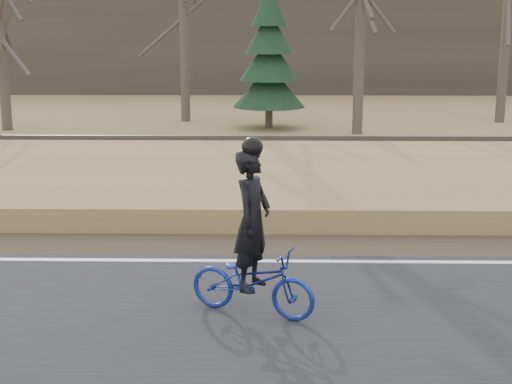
{
  "coord_description": "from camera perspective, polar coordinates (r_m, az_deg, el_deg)",
  "views": [
    {
      "loc": [
        -5.34,
        -10.36,
        3.64
      ],
      "look_at": [
        -5.54,
        0.5,
        1.1
      ],
      "focal_mm": 50.0,
      "sensor_mm": 36.0,
      "label": 1
    }
  ],
  "objects": [
    {
      "name": "treeline_backdrop",
      "position": [
        40.72,
        8.8,
        12.11
      ],
      "size": [
        120.0,
        4.0,
        6.0
      ],
      "primitive_type": "cube",
      "color": "#383328",
      "rests_on": "ground"
    },
    {
      "name": "ballast",
      "position": [
        19.43,
        17.02,
        2.45
      ],
      "size": [
        120.0,
        3.0,
        0.45
      ],
      "primitive_type": "cube",
      "color": "slate",
      "rests_on": "ground"
    },
    {
      "name": "bare_tree_left",
      "position": [
        27.97,
        -5.83,
        14.47
      ],
      "size": [
        0.36,
        0.36,
        8.62
      ],
      "primitive_type": "cylinder",
      "color": "#474034",
      "rests_on": "ground"
    },
    {
      "name": "bare_tree_near_left",
      "position": [
        24.67,
        8.34,
        12.74
      ],
      "size": [
        0.36,
        0.36,
        7.03
      ],
      "primitive_type": "cylinder",
      "color": "#474034",
      "rests_on": "ground"
    },
    {
      "name": "cyclist",
      "position": [
        8.95,
        -0.29,
        -5.27
      ],
      "size": [
        1.76,
        1.15,
        2.28
      ],
      "rotation": [
        0.0,
        0.0,
        1.19
      ],
      "color": "navy",
      "rests_on": "road"
    },
    {
      "name": "conifer",
      "position": [
        25.8,
        1.06,
        10.47
      ],
      "size": [
        2.6,
        2.6,
        5.13
      ],
      "color": "#474034",
      "rests_on": "ground"
    },
    {
      "name": "bare_tree_far_left",
      "position": [
        26.83,
        -19.79,
        11.71
      ],
      "size": [
        0.36,
        0.36,
        6.63
      ],
      "primitive_type": "cylinder",
      "color": "#474034",
      "rests_on": "ground"
    },
    {
      "name": "railroad",
      "position": [
        19.38,
        17.08,
        3.34
      ],
      "size": [
        120.0,
        2.4,
        0.29
      ],
      "color": "black",
      "rests_on": "ballast"
    }
  ]
}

